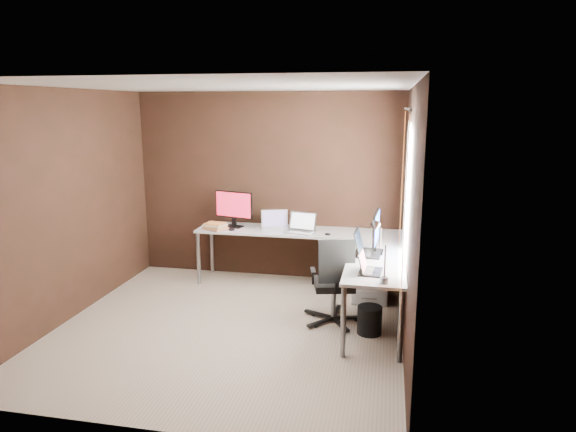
{
  "coord_description": "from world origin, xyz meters",
  "views": [
    {
      "loc": [
        1.6,
        -4.86,
        2.31
      ],
      "look_at": [
        0.45,
        0.95,
        1.03
      ],
      "focal_mm": 32.0,
      "sensor_mm": 36.0,
      "label": 1
    }
  ],
  "objects_px": {
    "monitor_right": "(376,230)",
    "office_chair": "(334,298)",
    "book_stack": "(215,226)",
    "wastebasket": "(369,320)",
    "monitor_left": "(234,207)",
    "laptop_white": "(275,225)",
    "drawer_pedestal": "(371,275)",
    "desk_lamp": "(378,244)",
    "laptop_black_big": "(365,249)",
    "laptop_silver": "(301,228)",
    "laptop_black_small": "(368,268)"
  },
  "relations": [
    {
      "from": "book_stack",
      "to": "desk_lamp",
      "type": "relative_size",
      "value": 0.61
    },
    {
      "from": "drawer_pedestal",
      "to": "monitor_left",
      "type": "relative_size",
      "value": 1.11
    },
    {
      "from": "office_chair",
      "to": "wastebasket",
      "type": "bearing_deg",
      "value": -40.29
    },
    {
      "from": "book_stack",
      "to": "wastebasket",
      "type": "xyz_separation_m",
      "value": [
        2.06,
        -1.18,
        -0.63
      ]
    },
    {
      "from": "monitor_right",
      "to": "office_chair",
      "type": "xyz_separation_m",
      "value": [
        -0.41,
        -0.3,
        -0.7
      ]
    },
    {
      "from": "laptop_white",
      "to": "desk_lamp",
      "type": "xyz_separation_m",
      "value": [
        1.38,
        -1.83,
        0.3
      ]
    },
    {
      "from": "office_chair",
      "to": "monitor_right",
      "type": "bearing_deg",
      "value": 22.91
    },
    {
      "from": "drawer_pedestal",
      "to": "desk_lamp",
      "type": "height_order",
      "value": "desk_lamp"
    },
    {
      "from": "book_stack",
      "to": "laptop_white",
      "type": "bearing_deg",
      "value": 15.98
    },
    {
      "from": "desk_lamp",
      "to": "drawer_pedestal",
      "type": "bearing_deg",
      "value": 98.11
    },
    {
      "from": "drawer_pedestal",
      "to": "wastebasket",
      "type": "height_order",
      "value": "drawer_pedestal"
    },
    {
      "from": "drawer_pedestal",
      "to": "laptop_white",
      "type": "distance_m",
      "value": 1.42
    },
    {
      "from": "monitor_left",
      "to": "laptop_white",
      "type": "distance_m",
      "value": 0.6
    },
    {
      "from": "monitor_right",
      "to": "laptop_silver",
      "type": "relative_size",
      "value": 1.34
    },
    {
      "from": "drawer_pedestal",
      "to": "book_stack",
      "type": "height_order",
      "value": "book_stack"
    },
    {
      "from": "monitor_left",
      "to": "laptop_silver",
      "type": "relative_size",
      "value": 1.31
    },
    {
      "from": "drawer_pedestal",
      "to": "monitor_right",
      "type": "distance_m",
      "value": 0.85
    },
    {
      "from": "laptop_white",
      "to": "office_chair",
      "type": "height_order",
      "value": "office_chair"
    },
    {
      "from": "laptop_white",
      "to": "laptop_silver",
      "type": "xyz_separation_m",
      "value": [
        0.37,
        -0.11,
        0.0
      ]
    },
    {
      "from": "book_stack",
      "to": "drawer_pedestal",
      "type": "bearing_deg",
      "value": -5.11
    },
    {
      "from": "laptop_black_big",
      "to": "wastebasket",
      "type": "xyz_separation_m",
      "value": [
        0.09,
        -0.43,
        -0.64
      ]
    },
    {
      "from": "drawer_pedestal",
      "to": "laptop_black_small",
      "type": "bearing_deg",
      "value": -89.86
    },
    {
      "from": "desk_lamp",
      "to": "office_chair",
      "type": "relative_size",
      "value": 0.58
    },
    {
      "from": "book_stack",
      "to": "office_chair",
      "type": "bearing_deg",
      "value": -30.35
    },
    {
      "from": "office_chair",
      "to": "book_stack",
      "type": "bearing_deg",
      "value": 136.57
    },
    {
      "from": "drawer_pedestal",
      "to": "book_stack",
      "type": "bearing_deg",
      "value": 174.89
    },
    {
      "from": "drawer_pedestal",
      "to": "wastebasket",
      "type": "xyz_separation_m",
      "value": [
        0.03,
        -1.0,
        -0.15
      ]
    },
    {
      "from": "drawer_pedestal",
      "to": "laptop_black_big",
      "type": "xyz_separation_m",
      "value": [
        -0.06,
        -0.57,
        0.49
      ]
    },
    {
      "from": "drawer_pedestal",
      "to": "monitor_left",
      "type": "bearing_deg",
      "value": 168.32
    },
    {
      "from": "laptop_white",
      "to": "wastebasket",
      "type": "relative_size",
      "value": 1.39
    },
    {
      "from": "laptop_silver",
      "to": "office_chair",
      "type": "relative_size",
      "value": 0.43
    },
    {
      "from": "desk_lamp",
      "to": "monitor_right",
      "type": "bearing_deg",
      "value": 96.81
    },
    {
      "from": "laptop_black_big",
      "to": "wastebasket",
      "type": "bearing_deg",
      "value": -164.74
    },
    {
      "from": "monitor_left",
      "to": "laptop_white",
      "type": "relative_size",
      "value": 1.33
    },
    {
      "from": "wastebasket",
      "to": "laptop_black_small",
      "type": "bearing_deg",
      "value": -98.29
    },
    {
      "from": "laptop_black_big",
      "to": "office_chair",
      "type": "bearing_deg",
      "value": 130.31
    },
    {
      "from": "laptop_black_big",
      "to": "desk_lamp",
      "type": "relative_size",
      "value": 0.74
    },
    {
      "from": "laptop_silver",
      "to": "office_chair",
      "type": "xyz_separation_m",
      "value": [
        0.55,
        -1.08,
        -0.5
      ]
    },
    {
      "from": "monitor_left",
      "to": "monitor_right",
      "type": "xyz_separation_m",
      "value": [
        1.89,
        -0.87,
        -0.01
      ]
    },
    {
      "from": "laptop_black_small",
      "to": "office_chair",
      "type": "height_order",
      "value": "office_chair"
    },
    {
      "from": "monitor_right",
      "to": "laptop_silver",
      "type": "bearing_deg",
      "value": 54.68
    },
    {
      "from": "drawer_pedestal",
      "to": "office_chair",
      "type": "bearing_deg",
      "value": -114.27
    },
    {
      "from": "wastebasket",
      "to": "laptop_white",
      "type": "bearing_deg",
      "value": 133.28
    },
    {
      "from": "drawer_pedestal",
      "to": "wastebasket",
      "type": "bearing_deg",
      "value": -88.08
    },
    {
      "from": "book_stack",
      "to": "wastebasket",
      "type": "distance_m",
      "value": 2.45
    },
    {
      "from": "laptop_white",
      "to": "laptop_black_big",
      "type": "distance_m",
      "value": 1.55
    },
    {
      "from": "monitor_right",
      "to": "laptop_silver",
      "type": "height_order",
      "value": "monitor_right"
    },
    {
      "from": "laptop_white",
      "to": "monitor_right",
      "type": "bearing_deg",
      "value": -49.94
    },
    {
      "from": "laptop_black_small",
      "to": "laptop_silver",
      "type": "bearing_deg",
      "value": 36.05
    },
    {
      "from": "wastebasket",
      "to": "monitor_right",
      "type": "bearing_deg",
      "value": 87.41
    }
  ]
}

